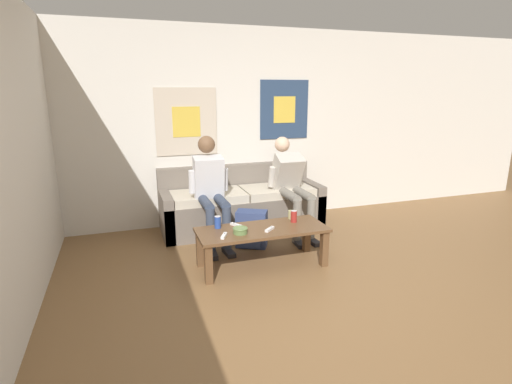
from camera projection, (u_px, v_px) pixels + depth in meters
name	position (u px, v px, depth m)	size (l,w,h in m)	color
ground_plane	(335.00, 319.00, 3.16)	(18.00, 18.00, 0.00)	brown
wall_back	(238.00, 127.00, 5.32)	(10.00, 0.07, 2.55)	silver
couch	(242.00, 206.00, 5.20)	(2.06, 0.74, 0.79)	#70665B
coffee_table	(262.00, 235.00, 4.04)	(1.31, 0.52, 0.41)	brown
person_seated_adult	(211.00, 187.00, 4.58)	(0.47, 0.81, 1.25)	#384256
person_seated_teen	(291.00, 181.00, 4.95)	(0.47, 0.99, 1.18)	gray
backpack	(252.00, 230.00, 4.58)	(0.40, 0.34, 0.42)	navy
ceramic_bowl	(240.00, 230.00, 3.87)	(0.15, 0.15, 0.06)	#607F47
pillar_candle	(291.00, 215.00, 4.31)	(0.07, 0.07, 0.10)	tan
drink_can_blue	(218.00, 222.00, 4.02)	(0.07, 0.07, 0.12)	#28479E
drink_can_red	(294.00, 216.00, 4.20)	(0.07, 0.07, 0.12)	maroon
game_controller_near_left	(270.00, 229.00, 3.96)	(0.13, 0.12, 0.03)	white
game_controller_near_right	(224.00, 236.00, 3.78)	(0.10, 0.14, 0.03)	white
game_controller_far_center	(236.00, 225.00, 4.08)	(0.10, 0.14, 0.03)	white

